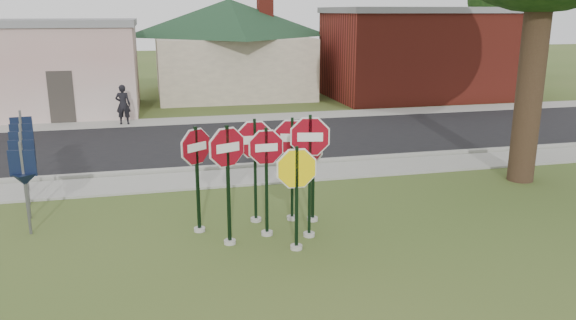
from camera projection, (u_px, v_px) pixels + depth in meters
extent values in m
plane|color=#3B541F|center=(288.00, 259.00, 10.66)|extent=(120.00, 120.00, 0.00)
cube|color=#97988F|center=(242.00, 177.00, 15.82)|extent=(60.00, 1.60, 0.06)
cube|color=black|center=(223.00, 142.00, 20.04)|extent=(60.00, 7.00, 0.04)
cube|color=#97988F|center=(210.00, 120.00, 24.08)|extent=(60.00, 1.60, 0.06)
cube|color=#97988F|center=(237.00, 166.00, 16.74)|extent=(60.00, 0.20, 0.14)
cylinder|color=#A7A39B|center=(267.00, 233.00, 11.81)|extent=(0.24, 0.24, 0.08)
cube|color=black|center=(266.00, 183.00, 11.52)|extent=(0.06, 0.05, 2.31)
cylinder|color=white|center=(266.00, 147.00, 11.33)|extent=(1.01, 0.05, 1.01)
cylinder|color=maroon|center=(266.00, 147.00, 11.33)|extent=(0.93, 0.06, 0.93)
cube|color=white|center=(266.00, 147.00, 11.33)|extent=(0.47, 0.03, 0.16)
cylinder|color=#A7A39B|center=(296.00, 247.00, 11.11)|extent=(0.24, 0.24, 0.08)
cube|color=black|center=(297.00, 199.00, 10.85)|extent=(0.06, 0.05, 2.10)
cylinder|color=white|center=(297.00, 169.00, 10.69)|extent=(1.10, 0.03, 1.10)
cylinder|color=yellow|center=(297.00, 169.00, 10.69)|extent=(1.02, 0.03, 1.02)
cylinder|color=#A7A39B|center=(230.00, 242.00, 11.36)|extent=(0.24, 0.24, 0.08)
cube|color=black|center=(228.00, 186.00, 11.05)|extent=(0.08, 0.07, 2.45)
cylinder|color=white|center=(227.00, 147.00, 10.85)|extent=(1.01, 0.46, 1.10)
cylinder|color=maroon|center=(227.00, 147.00, 10.85)|extent=(0.94, 0.43, 1.02)
cube|color=white|center=(227.00, 147.00, 10.85)|extent=(0.47, 0.21, 0.18)
cylinder|color=#A7A39B|center=(309.00, 234.00, 11.73)|extent=(0.24, 0.24, 0.08)
cube|color=black|center=(310.00, 177.00, 11.41)|extent=(0.07, 0.06, 2.58)
cylinder|color=white|center=(310.00, 137.00, 11.20)|extent=(1.09, 0.25, 1.12)
cylinder|color=maroon|center=(310.00, 137.00, 11.20)|extent=(1.01, 0.23, 1.03)
cube|color=white|center=(310.00, 137.00, 11.20)|extent=(0.50, 0.12, 0.18)
cylinder|color=#A7A39B|center=(292.00, 218.00, 12.68)|extent=(0.24, 0.24, 0.08)
cube|color=black|center=(292.00, 170.00, 12.39)|extent=(0.07, 0.07, 2.34)
cylinder|color=white|center=(292.00, 138.00, 12.20)|extent=(1.06, 0.36, 1.11)
cylinder|color=maroon|center=(292.00, 138.00, 12.20)|extent=(0.98, 0.34, 1.03)
cube|color=white|center=(292.00, 138.00, 12.20)|extent=(0.49, 0.17, 0.18)
cylinder|color=#A7A39B|center=(256.00, 219.00, 12.58)|extent=(0.24, 0.24, 0.08)
cube|color=black|center=(255.00, 171.00, 12.29)|extent=(0.06, 0.05, 2.33)
cylinder|color=white|center=(255.00, 140.00, 12.10)|extent=(1.15, 0.04, 1.15)
cylinder|color=maroon|center=(255.00, 140.00, 12.10)|extent=(1.06, 0.04, 1.06)
cube|color=white|center=(255.00, 140.00, 12.10)|extent=(0.53, 0.02, 0.18)
cylinder|color=#A7A39B|center=(312.00, 219.00, 12.61)|extent=(0.24, 0.24, 0.08)
cube|color=black|center=(313.00, 175.00, 12.34)|extent=(0.06, 0.07, 2.15)
cylinder|color=white|center=(313.00, 145.00, 12.17)|extent=(0.26, 0.96, 0.99)
cylinder|color=maroon|center=(313.00, 145.00, 12.17)|extent=(0.24, 0.89, 0.92)
cube|color=white|center=(313.00, 145.00, 12.17)|extent=(0.12, 0.44, 0.16)
cylinder|color=#A7A39B|center=(200.00, 229.00, 12.00)|extent=(0.24, 0.24, 0.08)
cube|color=black|center=(197.00, 180.00, 11.72)|extent=(0.08, 0.08, 2.29)
cylinder|color=white|center=(196.00, 147.00, 11.53)|extent=(0.87, 0.64, 1.07)
cylinder|color=maroon|center=(196.00, 147.00, 11.53)|extent=(0.81, 0.60, 0.99)
cube|color=white|center=(196.00, 147.00, 11.53)|extent=(0.40, 0.30, 0.17)
cube|color=#59595E|center=(26.00, 189.00, 11.61)|extent=(0.05, 0.05, 2.00)
cube|color=black|center=(22.00, 163.00, 11.47)|extent=(0.55, 0.13, 0.55)
cone|color=black|center=(24.00, 180.00, 11.56)|extent=(0.65, 0.65, 0.25)
cube|color=#59595E|center=(25.00, 176.00, 12.51)|extent=(0.05, 0.05, 2.00)
cube|color=black|center=(22.00, 152.00, 12.37)|extent=(0.55, 0.09, 0.55)
cone|color=black|center=(24.00, 167.00, 12.46)|extent=(0.62, 0.62, 0.25)
cube|color=#59595E|center=(25.00, 165.00, 13.40)|extent=(0.05, 0.05, 2.00)
cube|color=black|center=(22.00, 143.00, 13.26)|extent=(0.55, 0.05, 0.55)
cone|color=black|center=(24.00, 157.00, 13.35)|extent=(0.58, 0.58, 0.25)
cube|color=#59595E|center=(24.00, 155.00, 14.30)|extent=(0.05, 0.05, 2.00)
cube|color=black|center=(22.00, 134.00, 14.15)|extent=(0.55, 0.05, 0.55)
cone|color=black|center=(23.00, 148.00, 14.24)|extent=(0.58, 0.58, 0.25)
cube|color=#59595E|center=(24.00, 147.00, 15.19)|extent=(0.05, 0.05, 2.00)
cube|color=black|center=(22.00, 127.00, 15.05)|extent=(0.55, 0.09, 0.55)
cone|color=black|center=(23.00, 140.00, 15.14)|extent=(0.62, 0.62, 0.25)
cube|color=#332D28|center=(61.00, 98.00, 23.12)|extent=(1.00, 0.10, 2.20)
cube|color=beige|center=(231.00, 66.00, 31.36)|extent=(8.00, 8.00, 3.20)
cube|color=maroon|center=(265.00, 3.00, 30.94)|extent=(0.80, 0.80, 1.60)
cube|color=maroon|center=(424.00, 55.00, 30.18)|extent=(10.00, 6.00, 4.50)
cube|color=gray|center=(427.00, 10.00, 29.57)|extent=(10.20, 6.20, 0.30)
cube|color=white|center=(415.00, 53.00, 26.86)|extent=(2.00, 0.08, 0.90)
cylinder|color=black|center=(532.00, 69.00, 14.86)|extent=(0.70, 0.70, 6.13)
cylinder|color=black|center=(504.00, 48.00, 39.55)|extent=(0.50, 0.50, 4.00)
imported|color=black|center=(123.00, 104.00, 22.85)|extent=(0.64, 0.47, 1.63)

